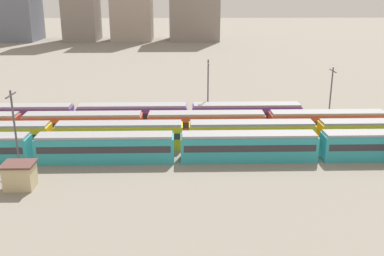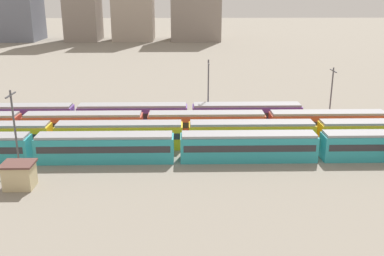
% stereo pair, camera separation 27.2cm
% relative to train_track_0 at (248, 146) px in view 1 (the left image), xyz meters
% --- Properties ---
extents(ground_plane, '(600.00, 600.00, 0.00)m').
position_rel_train_track_0_xyz_m(ground_plane, '(-30.56, 7.80, -1.90)').
color(ground_plane, gray).
extents(train_track_0, '(93.60, 3.06, 3.75)m').
position_rel_train_track_0_xyz_m(train_track_0, '(0.00, 0.00, 0.00)').
color(train_track_0, teal).
rests_on(train_track_0, ground_plane).
extents(train_track_1, '(93.60, 3.06, 3.75)m').
position_rel_train_track_0_xyz_m(train_track_1, '(1.20, 5.20, 0.00)').
color(train_track_1, yellow).
rests_on(train_track_1, ground_plane).
extents(train_track_2, '(74.70, 3.06, 3.75)m').
position_rel_train_track_0_xyz_m(train_track_2, '(-14.46, 10.40, 0.00)').
color(train_track_2, '#BC4C38').
rests_on(train_track_2, ground_plane).
extents(train_track_3, '(55.80, 3.06, 3.75)m').
position_rel_train_track_0_xyz_m(train_track_3, '(-16.93, 15.60, -0.00)').
color(train_track_3, '#6B429E').
rests_on(train_track_3, ground_plane).
extents(catenary_pole_1, '(0.24, 3.20, 9.18)m').
position_rel_train_track_0_xyz_m(catenary_pole_1, '(16.98, 18.80, 3.22)').
color(catenary_pole_1, '#4C4C51').
rests_on(catenary_pole_1, ground_plane).
extents(catenary_pole_2, '(0.24, 3.20, 10.35)m').
position_rel_train_track_0_xyz_m(catenary_pole_2, '(-29.21, -3.06, 3.82)').
color(catenary_pole_2, '#4C4C51').
rests_on(catenary_pole_2, ground_plane).
extents(catenary_pole_3, '(0.24, 3.20, 10.63)m').
position_rel_train_track_0_xyz_m(catenary_pole_3, '(-4.31, 18.41, 3.97)').
color(catenary_pole_3, '#4C4C51').
rests_on(catenary_pole_3, ground_plane).
extents(signal_hut, '(3.60, 3.00, 3.04)m').
position_rel_train_track_0_xyz_m(signal_hut, '(-27.38, -8.03, -0.35)').
color(signal_hut, '#C6B284').
rests_on(signal_hut, ground_plane).
extents(distant_building_0, '(18.35, 20.08, 31.77)m').
position_rel_train_track_0_xyz_m(distant_building_0, '(-81.39, 146.92, 13.98)').
color(distant_building_0, slate).
rests_on(distant_building_0, ground_plane).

